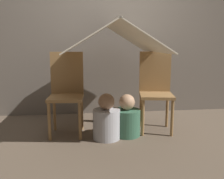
# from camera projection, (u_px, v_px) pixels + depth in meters

# --- Properties ---
(ground_plane) EXTENTS (8.80, 8.80, 0.00)m
(ground_plane) POSITION_uv_depth(u_px,v_px,m) (113.00, 135.00, 3.02)
(ground_plane) COLOR brown
(wall_back) EXTENTS (7.00, 0.05, 2.50)m
(wall_back) POSITION_uv_depth(u_px,v_px,m) (105.00, 33.00, 3.82)
(wall_back) COLOR #6B6056
(wall_back) RESTS_ON ground_plane
(chair_left) EXTENTS (0.43, 0.43, 1.00)m
(chair_left) POSITION_uv_depth(u_px,v_px,m) (66.00, 90.00, 3.03)
(chair_left) COLOR olive
(chair_left) RESTS_ON ground_plane
(chair_right) EXTENTS (0.46, 0.46, 1.00)m
(chair_right) POSITION_uv_depth(u_px,v_px,m) (156.00, 88.00, 3.16)
(chair_right) COLOR olive
(chair_right) RESTS_ON ground_plane
(sheet_canopy) EXTENTS (1.11, 1.30, 0.35)m
(sheet_canopy) POSITION_uv_depth(u_px,v_px,m) (112.00, 37.00, 2.90)
(sheet_canopy) COLOR silver
(person_front) EXTENTS (0.31, 0.31, 0.54)m
(person_front) POSITION_uv_depth(u_px,v_px,m) (106.00, 121.00, 2.88)
(person_front) COLOR #B2B2B7
(person_front) RESTS_ON ground_plane
(person_second) EXTENTS (0.32, 0.32, 0.51)m
(person_second) POSITION_uv_depth(u_px,v_px,m) (127.00, 119.00, 2.99)
(person_second) COLOR #38664C
(person_second) RESTS_ON ground_plane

